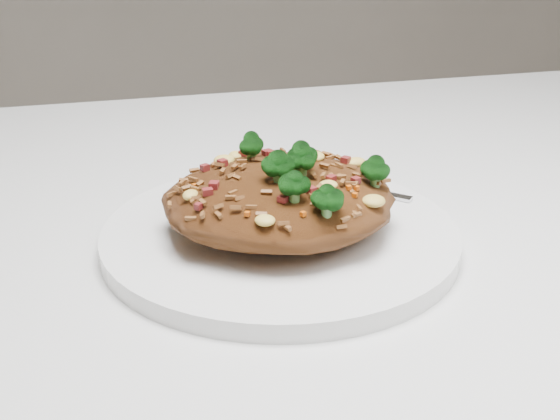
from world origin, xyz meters
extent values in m
cube|color=silver|center=(0.00, 0.00, 0.73)|extent=(1.20, 0.80, 0.04)
cylinder|color=brown|center=(0.54, 0.34, 0.35)|extent=(0.06, 0.06, 0.71)
cylinder|color=white|center=(0.07, -0.03, 0.76)|extent=(0.26, 0.26, 0.01)
ellipsoid|color=brown|center=(0.07, -0.03, 0.79)|extent=(0.17, 0.15, 0.05)
ellipsoid|color=#073507|center=(0.13, -0.05, 0.81)|extent=(0.02, 0.02, 0.02)
ellipsoid|color=#073507|center=(0.06, -0.05, 0.82)|extent=(0.02, 0.02, 0.02)
ellipsoid|color=#073507|center=(0.06, 0.00, 0.82)|extent=(0.02, 0.02, 0.02)
ellipsoid|color=#073507|center=(0.08, -0.04, 0.82)|extent=(0.02, 0.02, 0.02)
ellipsoid|color=#073507|center=(0.08, -0.03, 0.82)|extent=(0.02, 0.02, 0.02)
ellipsoid|color=#073507|center=(0.07, -0.08, 0.82)|extent=(0.02, 0.02, 0.02)
ellipsoid|color=#073507|center=(0.09, -0.09, 0.81)|extent=(0.02, 0.02, 0.02)
cube|color=silver|center=(0.16, 0.02, 0.77)|extent=(0.08, 0.07, 0.00)
cube|color=silver|center=(0.09, 0.08, 0.77)|extent=(0.04, 0.04, 0.00)
camera|label=1|loc=(-0.06, -0.54, 1.01)|focal=50.00mm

